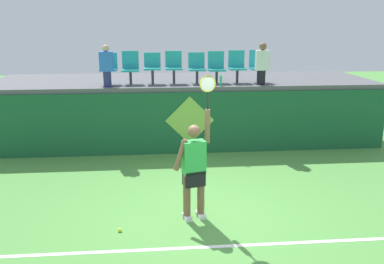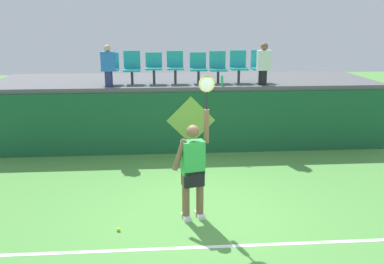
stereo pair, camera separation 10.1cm
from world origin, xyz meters
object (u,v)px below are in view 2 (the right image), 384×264
Objects in this scene: stadium_chair_7 at (259,65)px; stadium_chair_6 at (239,65)px; tennis_ball at (119,229)px; stadium_chair_2 at (154,66)px; spectator_0 at (108,65)px; tennis_player at (193,167)px; stadium_chair_5 at (218,66)px; water_bottle at (222,81)px; stadium_chair_1 at (132,66)px; stadium_chair_0 at (110,67)px; stadium_chair_4 at (198,66)px; stadium_chair_3 at (175,65)px; spectator_1 at (264,63)px.

stadium_chair_6 is at bearing -179.92° from stadium_chair_7.
stadium_chair_7 reaches higher than tennis_ball.
stadium_chair_2 is 0.77× the size of spectator_0.
tennis_ball is at bearing -120.84° from stadium_chair_6.
stadium_chair_5 reaches higher than tennis_player.
tennis_player is at bearing -105.33° from water_bottle.
tennis_player is 3.10× the size of stadium_chair_2.
stadium_chair_6 reaches higher than stadium_chair_2.
spectator_0 reaches higher than stadium_chair_2.
tennis_ball is at bearing -89.88° from stadium_chair_1.
stadium_chair_7 is (4.01, 0.01, 0.01)m from stadium_chair_0.
stadium_chair_2 is at bearing 83.17° from tennis_ball.
stadium_chair_6 is (3.43, 0.01, 0.01)m from stadium_chair_0.
stadium_chair_4 is 0.77× the size of spectator_0.
stadium_chair_6 is (0.53, 0.59, 0.33)m from water_bottle.
spectator_1 is (2.29, -0.44, 0.09)m from stadium_chair_3.
stadium_chair_6 is at bearing 0.19° from stadium_chair_4.
tennis_player is 2.32× the size of spectator_1.
stadium_chair_1 is at bearing 38.31° from spectator_0.
stadium_chair_4 is at bearing 0.21° from stadium_chair_2.
spectator_0 reaches higher than stadium_chair_6.
stadium_chair_0 is 0.97× the size of stadium_chair_5.
tennis_ball is at bearing -125.67° from stadium_chair_7.
stadium_chair_3 reaches higher than stadium_chair_5.
tennis_player is 3.09× the size of stadium_chair_0.
stadium_chair_6 is (2.28, 0.01, 0.00)m from stadium_chair_2.
stadium_chair_6 is at bearing 48.17° from water_bottle.
stadium_chair_4 is at bearing 0.05° from stadium_chair_0.
stadium_chair_3 is (-1.19, 0.59, 0.34)m from water_bottle.
stadium_chair_3 is at bearing 91.87° from tennis_player.
tennis_player is 4.68m from stadium_chair_5.
stadium_chair_2 is 1.01× the size of stadium_chair_4.
stadium_chair_6 is (1.09, 0.00, 0.02)m from stadium_chair_4.
tennis_player is 4.05m from water_bottle.
tennis_player is 4.62m from stadium_chair_2.
stadium_chair_4 is 1.73m from spectator_1.
tennis_ball is 5.13m from water_bottle.
stadium_chair_5 is 0.80× the size of spectator_0.
stadium_chair_3 is 0.81× the size of spectator_0.
water_bottle is 0.32× the size of stadium_chair_3.
stadium_chair_0 is 4.01m from stadium_chair_7.
stadium_chair_6 reaches higher than tennis_ball.
spectator_0 reaches higher than tennis_player.
stadium_chair_0 is 1.00× the size of stadium_chair_2.
stadium_chair_3 is 1.15m from stadium_chair_5.
stadium_chair_4 is at bearing -179.81° from stadium_chair_6.
stadium_chair_4 is at bearing -179.45° from stadium_chair_5.
spectator_0 is at bearing -165.51° from stadium_chair_3.
tennis_player is at bearing -118.55° from spectator_1.
spectator_1 reaches higher than stadium_chair_2.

